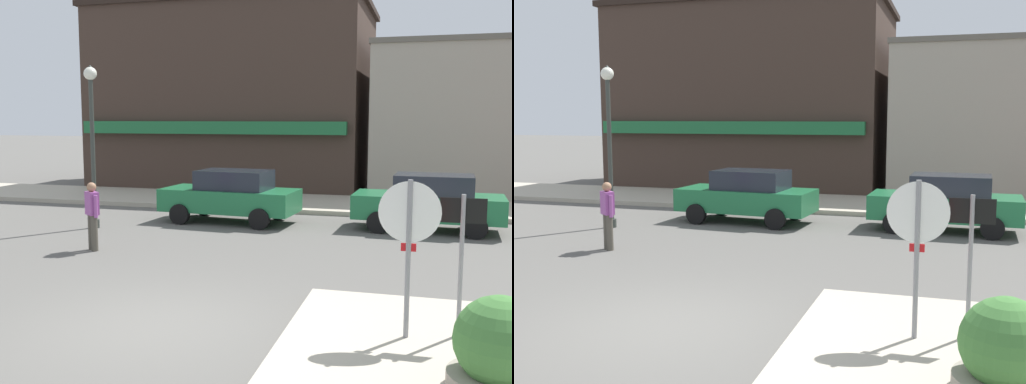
% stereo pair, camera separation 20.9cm
% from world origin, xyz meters
% --- Properties ---
extents(ground_plane, '(160.00, 160.00, 0.00)m').
position_xyz_m(ground_plane, '(0.00, 0.00, 0.00)').
color(ground_plane, '#5B5954').
extents(kerb_far, '(80.00, 4.00, 0.15)m').
position_xyz_m(kerb_far, '(0.00, 12.79, 0.07)').
color(kerb_far, '#B7AD99').
rests_on(kerb_far, ground).
extents(stop_sign, '(0.82, 0.07, 2.30)m').
position_xyz_m(stop_sign, '(3.64, 0.19, 1.52)').
color(stop_sign, gray).
rests_on(stop_sign, ground).
extents(one_way_sign, '(0.60, 0.06, 2.10)m').
position_xyz_m(one_way_sign, '(4.33, 0.44, 1.33)').
color(one_way_sign, gray).
rests_on(one_way_sign, ground).
extents(planter, '(1.10, 1.10, 1.23)m').
position_xyz_m(planter, '(4.67, -1.25, 0.56)').
color(planter, gray).
rests_on(planter, ground).
extents(lamp_post, '(0.36, 0.36, 4.54)m').
position_xyz_m(lamp_post, '(-5.17, 6.89, 2.96)').
color(lamp_post, '#333833').
rests_on(lamp_post, ground).
extents(parked_car_nearest, '(4.11, 2.10, 1.56)m').
position_xyz_m(parked_car_nearest, '(-1.75, 8.83, 0.81)').
color(parked_car_nearest, '#1E6B3D').
rests_on(parked_car_nearest, ground).
extents(parked_car_second, '(4.07, 2.00, 1.56)m').
position_xyz_m(parked_car_second, '(3.92, 9.07, 0.81)').
color(parked_car_second, '#1E6B3D').
rests_on(parked_car_second, ground).
extents(pedestrian_crossing_near, '(0.49, 0.41, 1.61)m').
position_xyz_m(pedestrian_crossing_near, '(-3.66, 4.31, 0.87)').
color(pedestrian_crossing_near, '#4C473D').
rests_on(pedestrian_crossing_near, ground).
extents(building_corner_shop, '(11.99, 8.22, 7.98)m').
position_xyz_m(building_corner_shop, '(-4.65, 18.66, 3.99)').
color(building_corner_shop, '#3D2D26').
rests_on(building_corner_shop, ground).
extents(building_storefront_left_near, '(5.98, 6.23, 5.99)m').
position_xyz_m(building_storefront_left_near, '(4.62, 17.72, 3.00)').
color(building_storefront_left_near, '#9E9384').
rests_on(building_storefront_left_near, ground).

